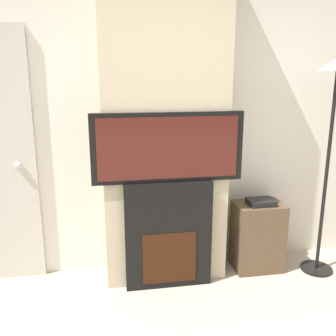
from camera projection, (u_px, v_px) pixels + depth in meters
wall_back at (160, 118)px, 3.21m from camera, size 6.00×0.06×2.70m
chimney_breast at (164, 121)px, 3.01m from camera, size 1.00×0.37×2.70m
fireplace at (168, 234)px, 3.06m from camera, size 0.70×0.15×0.90m
television at (168, 148)px, 2.88m from camera, size 1.18×0.07×0.54m
floor_lamp at (333, 111)px, 3.03m from camera, size 0.31×0.31×1.85m
media_stand at (257, 235)px, 3.35m from camera, size 0.42×0.31×0.67m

